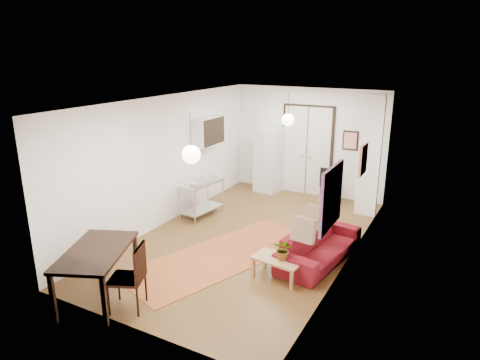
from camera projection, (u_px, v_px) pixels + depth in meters
The scene contains 27 objects.
floor at pixel (249, 238), 9.07m from camera, with size 7.00×7.00×0.00m, color brown.
ceiling at pixel (249, 101), 8.23m from camera, with size 4.20×7.00×0.02m, color white.
wall_back at pixel (308, 142), 11.60m from camera, with size 4.20×0.02×2.90m, color white.
wall_front at pixel (129, 236), 5.70m from camera, with size 4.20×0.02×2.90m, color white.
wall_left at pixel (166, 161), 9.61m from camera, with size 0.02×7.00×2.90m, color white.
wall_right at pixel (353, 188), 7.69m from camera, with size 0.02×7.00×2.90m, color white.
double_doors at pixel (307, 151), 11.63m from camera, with size 1.44×0.06×2.50m, color silver.
stub_partition at pixel (370, 157), 9.95m from camera, with size 0.50×0.10×2.90m, color white.
wall_cabinet at pixel (208, 131), 10.66m from camera, with size 0.35×1.00×0.70m, color white.
painting_popart at pixel (331, 197), 6.60m from camera, with size 0.05×1.00×1.00m, color red.
painting_abstract at pixel (363, 159), 8.28m from camera, with size 0.05×0.50×0.60m, color beige.
poster_back at pixel (350, 141), 11.00m from camera, with size 0.40×0.03×0.50m, color red.
print_left at pixel (214, 126), 11.13m from camera, with size 0.03×0.44×0.54m, color #945B3D.
pendant_back at pixel (288, 120), 10.10m from camera, with size 0.30×0.30×0.80m.
pendant_front at pixel (191, 155), 6.73m from camera, with size 0.30×0.30×0.80m.
kilim_rug at pixel (222, 256), 8.30m from camera, with size 1.46×3.90×0.01m, color #B9642E.
sofa at pixel (320, 245), 8.04m from camera, with size 0.82×2.11×0.62m, color maroon.
coffee_table at pixel (278, 261), 7.40m from camera, with size 0.91×0.58×0.38m.
potted_plant at pixel (284, 250), 7.29m from camera, with size 0.34×0.29×0.37m, color #2D652F.
kitchen_counter at pixel (201, 194), 10.20m from camera, with size 0.71×1.18×0.85m.
bowl at pixel (194, 184), 9.85m from camera, with size 0.20×0.20×0.05m, color white.
soap_bottle at pixel (205, 175), 10.32m from camera, with size 0.08×0.08×0.18m, color teal.
fridge at pixel (269, 160), 11.91m from camera, with size 0.64×0.64×1.82m, color silver.
dining_table at pixel (96, 255), 6.69m from camera, with size 1.41×1.75×0.85m.
dining_chair_near at pixel (131, 269), 6.55m from camera, with size 0.65×0.78×1.05m.
dining_chair_far at pixel (131, 269), 6.55m from camera, with size 0.65×0.78×1.05m.
black_side_chair at pixel (331, 180), 11.26m from camera, with size 0.44×0.44×0.94m.
Camera 1 is at (3.80, -7.40, 3.82)m, focal length 32.00 mm.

